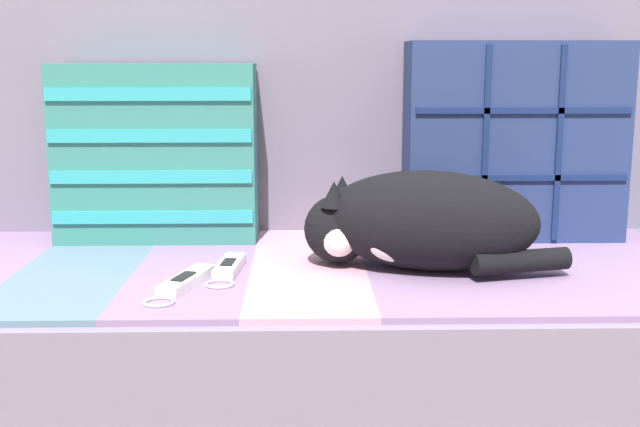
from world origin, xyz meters
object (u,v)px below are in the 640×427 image
(throw_pillow_striped, at_px, (156,153))
(sleeping_cat, at_px, (415,223))
(couch, at_px, (361,359))
(throw_pillow_quilted, at_px, (514,141))
(game_remote_near, at_px, (229,268))
(game_remote_far, at_px, (185,282))

(throw_pillow_striped, bearing_deg, sleeping_cat, -27.31)
(couch, distance_m, throw_pillow_quilted, 0.54)
(couch, distance_m, sleeping_cat, 0.31)
(game_remote_near, bearing_deg, game_remote_far, -124.96)
(throw_pillow_quilted, bearing_deg, throw_pillow_striped, -179.96)
(game_remote_far, bearing_deg, game_remote_near, 55.04)
(throw_pillow_striped, height_order, game_remote_far, throw_pillow_striped)
(throw_pillow_striped, bearing_deg, game_remote_far, -74.08)
(sleeping_cat, xyz_separation_m, game_remote_near, (-0.33, -0.02, -0.08))
(couch, height_order, game_remote_near, game_remote_near)
(throw_pillow_quilted, relative_size, sleeping_cat, 0.97)
(couch, height_order, sleeping_cat, sleeping_cat)
(throw_pillow_striped, height_order, game_remote_near, throw_pillow_striped)
(couch, distance_m, game_remote_near, 0.34)
(game_remote_far, bearing_deg, throw_pillow_quilted, 30.23)
(throw_pillow_quilted, relative_size, game_remote_far, 2.13)
(sleeping_cat, height_order, game_remote_far, sleeping_cat)
(sleeping_cat, relative_size, game_remote_far, 2.19)
(game_remote_near, bearing_deg, throw_pillow_striped, 121.39)
(throw_pillow_quilted, bearing_deg, sleeping_cat, -132.72)
(throw_pillow_striped, bearing_deg, throw_pillow_quilted, 0.04)
(throw_pillow_quilted, bearing_deg, game_remote_far, -149.77)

